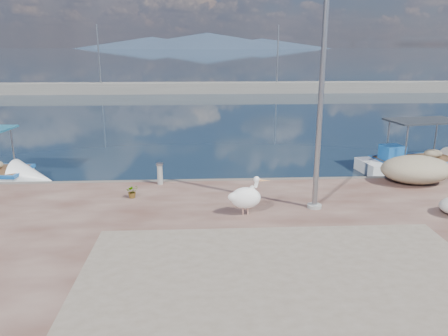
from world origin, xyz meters
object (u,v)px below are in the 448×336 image
boat_right (417,166)px  lamp_post (320,101)px  bollard_near (160,173)px  pelican (246,197)px

boat_right → lamp_post: (-6.08, -5.59, 3.59)m
bollard_near → boat_right: bearing=15.1°
lamp_post → bollard_near: 6.31m
pelican → bollard_near: size_ratio=1.55×
pelican → lamp_post: size_ratio=0.17×
lamp_post → bollard_near: (-4.98, 2.60, -2.87)m
boat_right → bollard_near: (-11.06, -2.99, 0.72)m
boat_right → bollard_near: bearing=-173.5°
boat_right → pelican: bearing=-152.2°
boat_right → bollard_near: boat_right is taller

